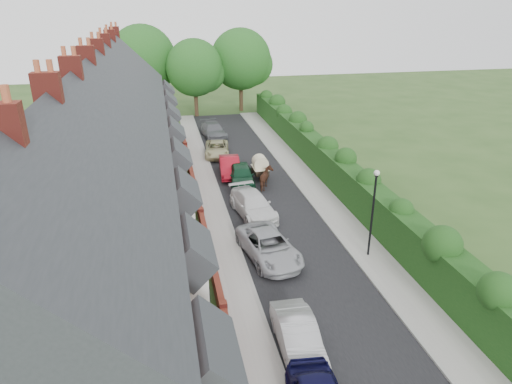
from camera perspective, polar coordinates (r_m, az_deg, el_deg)
The scene contains 22 objects.
ground at distance 22.37m, azimuth 10.05°, elevation -13.99°, with size 140.00×140.00×0.00m, color #2D4C1E.
road at distance 31.25m, azimuth 1.89°, elevation -2.34°, with size 6.00×58.00×0.02m, color black.
pavement_hedge_side at distance 32.37m, azimuth 8.97°, elevation -1.60°, with size 2.20×58.00×0.12m, color gray.
pavement_house_side at distance 30.61m, azimuth -5.13°, elevation -2.88°, with size 1.70×58.00×0.12m, color gray.
kerb_hedge_side at distance 32.03m, azimuth 7.21°, elevation -1.76°, with size 0.18×58.00×0.13m, color #979791.
kerb_house_side at distance 30.70m, azimuth -3.65°, elevation -2.74°, with size 0.18×58.00×0.13m, color #979791.
hedge at distance 32.44m, azimuth 12.11°, elevation 1.17°, with size 2.10×58.00×2.85m.
terrace_row at distance 28.09m, azimuth -18.52°, elevation 3.32°, with size 9.05×40.50×11.50m.
garden_wall_row at distance 29.46m, azimuth -6.85°, elevation -3.16°, with size 0.35×40.35×1.10m.
lamppost at distance 25.16m, azimuth 14.48°, elevation -1.33°, with size 0.32×0.32×5.16m.
tree_far_left at distance 57.23m, azimuth -7.35°, elevation 15.00°, with size 7.14×6.80×9.29m.
tree_far_right at distance 59.92m, azimuth -1.57°, elevation 16.09°, with size 7.98×7.60×10.31m.
tree_far_back at distance 59.92m, azimuth -13.54°, elevation 15.80°, with size 8.40×8.00×10.82m.
car_silver_a at distance 19.44m, azimuth 5.27°, elevation -17.56°, with size 1.50×4.31×1.42m, color #A4A3A8.
car_silver_b at distance 25.40m, azimuth 1.62°, elevation -6.80°, with size 2.43×5.27×1.46m, color #AAABB1.
car_white at distance 30.31m, azimuth -0.39°, elevation -1.61°, with size 2.11×5.18×1.50m, color white.
car_green at distance 35.43m, azimuth -1.83°, elevation 2.12°, with size 1.84×4.57×1.56m, color #113A23.
car_red at distance 37.49m, azimuth -3.32°, elevation 3.23°, with size 1.58×4.53×1.49m, color maroon.
car_beige at distance 42.46m, azimuth -4.91°, elevation 5.39°, with size 2.14×4.65×1.29m, color #BBB487.
car_grey at distance 48.36m, azimuth -5.36°, elevation 7.68°, with size 2.12×5.23×1.52m, color slate.
horse at distance 34.60m, azimuth 1.27°, elevation 1.68°, with size 0.88×1.94×1.64m, color #4D2B1C.
horse_cart at distance 36.40m, azimuth 0.53°, elevation 3.31°, with size 1.25×2.75×1.99m.
Camera 1 is at (-7.34, -16.46, 13.26)m, focal length 32.00 mm.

